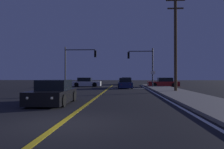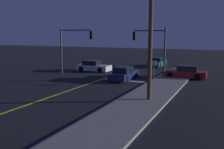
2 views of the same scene
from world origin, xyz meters
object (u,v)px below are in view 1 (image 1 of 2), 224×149
Objects in this scene: car_parked_curb_teal at (126,81)px; traffic_signal_near_right at (143,61)px; car_far_approaching_black at (53,93)px; street_sign_corner at (153,76)px; car_side_waiting_white at (86,83)px; car_lead_oncoming_navy at (125,84)px; utility_pole_right at (176,41)px; car_mid_block_red at (164,83)px; traffic_signal_far_left at (77,60)px.

car_parked_curb_teal is 10.84m from traffic_signal_near_right.
street_sign_corner is at bearing -117.52° from car_far_approaching_black.
car_side_waiting_white is (-1.78, 20.56, -0.00)m from car_far_approaching_black.
car_far_approaching_black and car_lead_oncoming_navy have the same top height.
car_parked_curb_teal is 20.07m from utility_pole_right.
car_far_approaching_black is 22.41m from car_mid_block_red.
traffic_signal_far_left is at bearing -83.65° from car_far_approaching_black.
car_lead_oncoming_navy is 7.11m from traffic_signal_far_left.
traffic_signal_far_left is at bearing 8.94° from traffic_signal_near_right.
car_parked_curb_teal is 0.82× the size of traffic_signal_near_right.
car_mid_block_red is at bearing 15.54° from traffic_signal_far_left.
car_side_waiting_white is at bearing 151.40° from street_sign_corner.
utility_pole_right reaches higher than car_side_waiting_white.
car_mid_block_red is 11.67m from utility_pole_right.
car_side_waiting_white is at bearing 88.02° from car_mid_block_red.
traffic_signal_far_left reaches higher than car_parked_curb_teal.
car_parked_curb_teal is 13.70m from traffic_signal_far_left.
car_lead_oncoming_navy is 6.63m from car_mid_block_red.
car_mid_block_red is (11.42, -0.33, -0.00)m from car_side_waiting_white.
traffic_signal_near_right is at bearing 105.07° from utility_pole_right.
traffic_signal_far_left reaches higher than traffic_signal_near_right.
utility_pole_right is at bearing -58.26° from car_lead_oncoming_navy.
car_lead_oncoming_navy is at bearing 121.97° from car_mid_block_red.
street_sign_corner is at bearing 109.34° from traffic_signal_near_right.
car_mid_block_red is (5.36, -8.24, -0.00)m from car_parked_curb_teal.
traffic_signal_far_left reaches higher than car_side_waiting_white.
car_parked_curb_teal and car_lead_oncoming_navy have the same top height.
utility_pole_right is (2.38, -8.85, 1.40)m from traffic_signal_near_right.
traffic_signal_near_right is at bearing 74.21° from car_side_waiting_white.
car_side_waiting_white is 0.79× the size of traffic_signal_far_left.
utility_pole_right is at bearing -76.96° from street_sign_corner.
car_lead_oncoming_navy is at bearing -1.83° from traffic_signal_far_left.
car_far_approaching_black is 19.65m from traffic_signal_near_right.
traffic_signal_near_right is 0.98× the size of traffic_signal_far_left.
car_far_approaching_black is 0.78× the size of traffic_signal_far_left.
traffic_signal_near_right is at bearing 30.33° from car_lead_oncoming_navy.
street_sign_corner is at bearing 60.88° from car_side_waiting_white.
car_far_approaching_black is 0.98× the size of car_side_waiting_white.
car_far_approaching_black is 0.45× the size of utility_pole_right.
car_mid_block_red is at bearing 29.99° from car_lead_oncoming_navy.
car_side_waiting_white is at bearing 81.01° from traffic_signal_far_left.
car_mid_block_red is 12.84m from traffic_signal_far_left.
car_side_waiting_white is (-6.06, -7.90, -0.00)m from car_parked_curb_teal.
street_sign_corner is (3.24, -12.97, 0.93)m from car_parked_curb_teal.
car_far_approaching_black is 28.78m from car_parked_curb_teal.
car_lead_oncoming_navy is 0.50× the size of utility_pole_right.
car_parked_curb_teal is at bearing -100.16° from car_far_approaching_black.
car_parked_curb_teal is 1.01× the size of car_side_waiting_white.
utility_pole_right is at bearing 43.39° from car_side_waiting_white.
car_mid_block_red is at bearing 65.89° from street_sign_corner.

